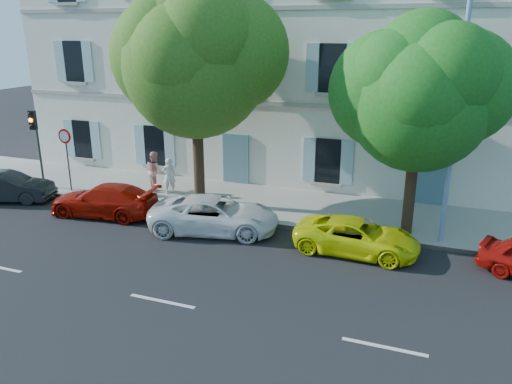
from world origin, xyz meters
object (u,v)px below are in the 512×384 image
at_px(car_yellow_supercar, 357,236).
at_px(traffic_light, 35,133).
at_px(street_lamp, 457,109).
at_px(pedestrian_a, 169,176).
at_px(pedestrian_b, 155,171).
at_px(car_dark_sedan, 7,187).
at_px(car_red_coupe, 104,200).
at_px(road_sign, 66,146).
at_px(tree_left, 195,66).
at_px(car_white_coupe, 214,215).
at_px(tree_right, 419,101).

height_order(car_yellow_supercar, traffic_light, traffic_light).
distance_m(car_yellow_supercar, street_lamp, 5.15).
distance_m(pedestrian_a, pedestrian_b, 0.86).
xyz_separation_m(car_dark_sedan, pedestrian_b, (5.46, 3.19, 0.41)).
height_order(car_red_coupe, traffic_light, traffic_light).
bearing_deg(traffic_light, car_red_coupe, -19.44).
distance_m(traffic_light, road_sign, 1.62).
bearing_deg(tree_left, street_lamp, -4.60).
distance_m(car_white_coupe, road_sign, 8.36).
distance_m(car_yellow_supercar, road_sign, 13.47).
distance_m(car_dark_sedan, road_sign, 3.01).
height_order(traffic_light, pedestrian_a, traffic_light).
height_order(car_dark_sedan, car_yellow_supercar, car_dark_sedan).
height_order(car_white_coupe, pedestrian_a, pedestrian_a).
distance_m(car_yellow_supercar, pedestrian_b, 10.19).
bearing_deg(car_white_coupe, street_lamp, -92.32).
height_order(pedestrian_a, pedestrian_b, pedestrian_b).
bearing_deg(car_red_coupe, car_dark_sedan, -95.79).
height_order(car_red_coupe, street_lamp, street_lamp).
relative_size(tree_left, pedestrian_a, 5.43).
relative_size(car_yellow_supercar, pedestrian_b, 2.30).
bearing_deg(street_lamp, car_dark_sedan, -175.34).
relative_size(car_white_coupe, traffic_light, 1.32).
relative_size(tree_left, tree_right, 1.19).
distance_m(tree_left, road_sign, 7.28).
height_order(tree_left, street_lamp, tree_left).
distance_m(car_dark_sedan, car_white_coupe, 9.89).
relative_size(street_lamp, pedestrian_b, 4.51).
xyz_separation_m(tree_right, traffic_light, (-16.23, -0.31, -2.14)).
relative_size(traffic_light, pedestrian_b, 1.99).
bearing_deg(car_white_coupe, road_sign, 64.67).
height_order(tree_right, road_sign, tree_right).
height_order(car_white_coupe, pedestrian_b, pedestrian_b).
distance_m(car_white_coupe, traffic_light, 9.91).
height_order(car_dark_sedan, pedestrian_b, pedestrian_b).
bearing_deg(car_dark_sedan, road_sign, -64.93).
height_order(car_dark_sedan, street_lamp, street_lamp).
relative_size(car_yellow_supercar, street_lamp, 0.51).
distance_m(car_dark_sedan, car_yellow_supercar, 15.11).
height_order(car_white_coupe, road_sign, road_sign).
bearing_deg(street_lamp, car_white_coupe, -169.51).
bearing_deg(car_red_coupe, tree_right, 93.82).
bearing_deg(pedestrian_b, tree_right, -147.44).
distance_m(tree_left, traffic_light, 8.43).
relative_size(car_red_coupe, car_white_coupe, 0.93).
height_order(tree_left, traffic_light, tree_left).
bearing_deg(car_white_coupe, pedestrian_a, 37.37).
relative_size(car_white_coupe, street_lamp, 0.58).
height_order(car_red_coupe, car_white_coupe, car_white_coupe).
xyz_separation_m(tree_right, street_lamp, (1.18, -0.51, -0.14)).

